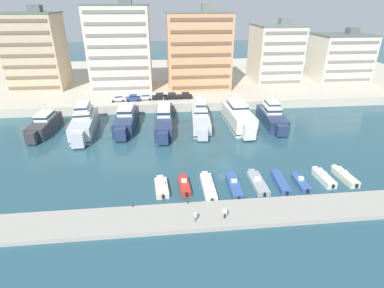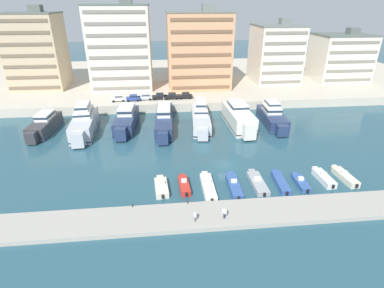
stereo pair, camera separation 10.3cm
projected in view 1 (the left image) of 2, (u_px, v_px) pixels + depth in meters
name	position (u px, v px, depth m)	size (l,w,h in m)	color
ground_plane	(225.00, 165.00, 56.53)	(400.00, 400.00, 0.00)	#285160
quay_promenade	(190.00, 78.00, 115.35)	(180.00, 70.00, 2.39)	beige
pier_dock	(246.00, 213.00, 43.25)	(120.00, 5.93, 0.68)	#A8A399
yacht_charcoal_far_left	(44.00, 125.00, 70.33)	(4.72, 15.36, 6.19)	#333338
yacht_silver_left	(84.00, 122.00, 70.20)	(5.72, 19.43, 8.38)	silver
yacht_navy_mid_left	(126.00, 120.00, 72.65)	(5.28, 17.42, 6.85)	navy
yacht_navy_center_left	(164.00, 119.00, 73.14)	(4.80, 21.89, 6.71)	navy
yacht_silver_center	(200.00, 117.00, 74.43)	(5.60, 20.66, 7.68)	silver
yacht_ivory_center_right	(239.00, 117.00, 73.35)	(5.55, 18.50, 7.48)	silver
yacht_navy_mid_right	(272.00, 116.00, 74.91)	(5.37, 16.83, 7.43)	navy
motorboat_cream_far_left	(161.00, 187.00, 49.03)	(2.39, 6.26, 1.51)	beige
motorboat_red_left	(184.00, 185.00, 49.52)	(1.78, 6.10, 1.52)	red
motorboat_white_mid_left	(208.00, 186.00, 49.20)	(1.92, 8.46, 1.54)	white
motorboat_blue_center_left	(234.00, 185.00, 49.52)	(2.01, 7.97, 1.39)	#33569E
motorboat_grey_center	(258.00, 182.00, 50.51)	(2.11, 7.94, 1.23)	#9EA3A8
motorboat_blue_center_right	(281.00, 182.00, 50.59)	(2.10, 7.50, 0.88)	#33569E
motorboat_blue_mid_right	(301.00, 182.00, 50.52)	(1.75, 5.96, 1.30)	#33569E
motorboat_white_right	(323.00, 177.00, 51.59)	(1.91, 6.37, 1.53)	white
motorboat_cream_far_right	(345.00, 176.00, 52.00)	(2.05, 6.84, 1.47)	beige
car_white_far_left	(118.00, 98.00, 84.50)	(4.25, 2.23, 1.80)	white
car_blue_left	(133.00, 98.00, 84.85)	(4.18, 2.08, 1.80)	#28428E
car_silver_mid_left	(145.00, 97.00, 85.68)	(4.20, 2.13, 1.80)	#B7BCC1
car_black_center_left	(159.00, 96.00, 86.19)	(4.16, 2.04, 1.80)	black
car_black_center	(172.00, 96.00, 86.48)	(4.17, 2.06, 1.80)	black
car_black_center_right	(185.00, 95.00, 86.97)	(4.12, 1.95, 1.80)	black
apartment_block_far_left	(36.00, 51.00, 94.16)	(16.73, 14.36, 24.79)	#C6AD89
apartment_block_left	(120.00, 48.00, 93.42)	(18.91, 14.27, 27.01)	silver
apartment_block_mid_left	(198.00, 50.00, 95.71)	(19.78, 16.84, 25.08)	tan
apartment_block_center_left	(275.00, 53.00, 102.94)	(15.01, 16.25, 20.77)	silver
apartment_block_center	(340.00, 57.00, 105.48)	(18.29, 14.52, 17.60)	silver
pedestrian_near_edge	(225.00, 212.00, 41.28)	(0.51, 0.52, 1.76)	#282D3D
pedestrian_mid_deck	(195.00, 216.00, 40.76)	(0.37, 0.56, 1.56)	#4C515B
bollard_west	(133.00, 205.00, 43.87)	(0.20, 0.20, 0.61)	#2D2D33
bollard_west_mid	(188.00, 202.00, 44.64)	(0.20, 0.20, 0.61)	#2D2D33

